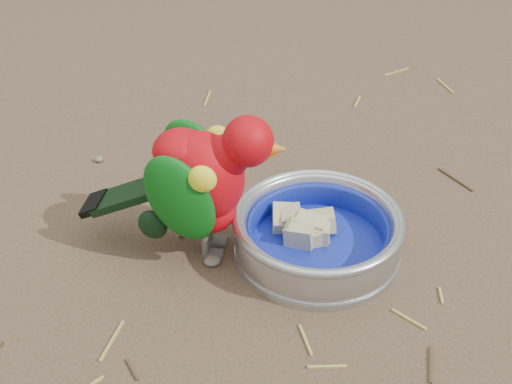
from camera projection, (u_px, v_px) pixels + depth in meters
name	position (u px, v px, depth m)	size (l,w,h in m)	color
ground	(283.00, 249.00, 0.92)	(60.00, 60.00, 0.00)	brown
food_bowl	(317.00, 249.00, 0.91)	(0.21, 0.21, 0.02)	#B2B2BA
bowl_wall	(318.00, 231.00, 0.89)	(0.21, 0.21, 0.04)	#B2B2BA
fruit_wedges	(318.00, 235.00, 0.90)	(0.13, 0.13, 0.03)	#C9BB82
lory_parrot	(201.00, 188.00, 0.87)	(0.11, 0.24, 0.19)	#B5060E
ground_debris	(264.00, 229.00, 0.95)	(0.90, 0.80, 0.01)	#ACA348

